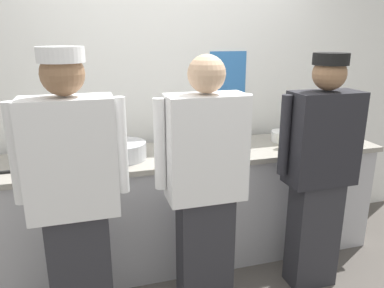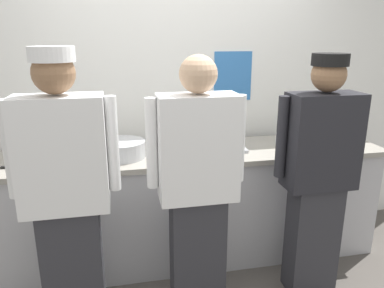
{
  "view_description": "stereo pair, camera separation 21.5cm",
  "coord_description": "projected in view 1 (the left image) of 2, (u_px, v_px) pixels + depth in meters",
  "views": [
    {
      "loc": [
        -0.73,
        -2.34,
        1.81
      ],
      "look_at": [
        0.04,
        0.32,
        1.0
      ],
      "focal_mm": 34.69,
      "sensor_mm": 36.0,
      "label": 1
    },
    {
      "loc": [
        -0.52,
        -2.39,
        1.81
      ],
      "look_at": [
        0.04,
        0.32,
        1.0
      ],
      "focal_mm": 34.69,
      "sensor_mm": 36.0,
      "label": 2
    }
  ],
  "objects": [
    {
      "name": "mixing_bowl_steel",
      "position": [
        123.0,
        151.0,
        2.74
      ],
      "size": [
        0.35,
        0.35,
        0.12
      ],
      "primitive_type": "cylinder",
      "color": "#B7BABF",
      "rests_on": "prep_counter"
    },
    {
      "name": "prep_counter",
      "position": [
        187.0,
        205.0,
        3.05
      ],
      "size": [
        3.19,
        0.66,
        0.93
      ],
      "color": "#B2B2B7",
      "rests_on": "ground"
    },
    {
      "name": "chefs_knife",
      "position": [
        17.0,
        171.0,
        2.49
      ],
      "size": [
        0.27,
        0.03,
        0.02
      ],
      "color": "#B7BABF",
      "rests_on": "prep_counter"
    },
    {
      "name": "plate_stack_rear",
      "position": [
        285.0,
        136.0,
        3.21
      ],
      "size": [
        0.24,
        0.24,
        0.08
      ],
      "color": "white",
      "rests_on": "prep_counter"
    },
    {
      "name": "chef_center",
      "position": [
        205.0,
        186.0,
        2.32
      ],
      "size": [
        0.62,
        0.24,
        1.71
      ],
      "color": "#2D2D33",
      "rests_on": "ground"
    },
    {
      "name": "chef_far_right",
      "position": [
        319.0,
        169.0,
        2.59
      ],
      "size": [
        0.61,
        0.24,
        1.71
      ],
      "color": "#2D2D33",
      "rests_on": "ground"
    },
    {
      "name": "ramekin_yellow_sauce",
      "position": [
        16.0,
        160.0,
        2.67
      ],
      "size": [
        0.08,
        0.08,
        0.04
      ],
      "color": "white",
      "rests_on": "prep_counter"
    },
    {
      "name": "wall_back",
      "position": [
        172.0,
        90.0,
        3.23
      ],
      "size": [
        5.01,
        0.11,
        2.71
      ],
      "color": "white",
      "rests_on": "ground"
    },
    {
      "name": "plate_stack_front",
      "position": [
        317.0,
        131.0,
        3.36
      ],
      "size": [
        0.19,
        0.19,
        0.1
      ],
      "color": "white",
      "rests_on": "prep_counter"
    },
    {
      "name": "ramekin_green_sauce",
      "position": [
        61.0,
        155.0,
        2.78
      ],
      "size": [
        0.1,
        0.1,
        0.04
      ],
      "color": "white",
      "rests_on": "prep_counter"
    },
    {
      "name": "chef_near_left",
      "position": [
        74.0,
        196.0,
        2.09
      ],
      "size": [
        0.63,
        0.24,
        1.76
      ],
      "color": "#2D2D33",
      "rests_on": "ground"
    },
    {
      "name": "ground_plane",
      "position": [
        199.0,
        279.0,
        2.87
      ],
      "size": [
        9.0,
        9.0,
        0.0
      ],
      "primitive_type": "plane",
      "color": "#514C47"
    },
    {
      "name": "sheet_tray",
      "position": [
        216.0,
        146.0,
        3.02
      ],
      "size": [
        0.43,
        0.35,
        0.02
      ],
      "primitive_type": "cube",
      "rotation": [
        0.0,
        0.0,
        -0.05
      ],
      "color": "#B7BABF",
      "rests_on": "prep_counter"
    },
    {
      "name": "squeeze_bottle_primary",
      "position": [
        284.0,
        136.0,
        3.01
      ],
      "size": [
        0.05,
        0.05,
        0.21
      ],
      "color": "#E5E066",
      "rests_on": "prep_counter"
    }
  ]
}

